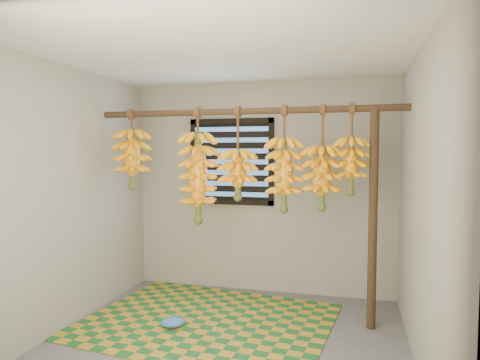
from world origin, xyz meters
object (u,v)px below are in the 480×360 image
(support_post, at_px, (373,220))
(woven_mat, at_px, (207,321))
(banana_bunch_d, at_px, (284,175))
(banana_bunch_e, at_px, (322,178))
(banana_bunch_c, at_px, (238,174))
(banana_bunch_b, at_px, (198,178))
(plastic_bag, at_px, (173,322))
(banana_bunch_a, at_px, (132,159))
(banana_bunch_f, at_px, (351,165))

(support_post, height_order, woven_mat, support_post)
(banana_bunch_d, bearing_deg, banana_bunch_e, 0.00)
(banana_bunch_c, relative_size, banana_bunch_d, 0.90)
(banana_bunch_d, bearing_deg, banana_bunch_b, 180.00)
(plastic_bag, bearing_deg, banana_bunch_e, 19.86)
(banana_bunch_a, relative_size, banana_bunch_f, 0.98)
(banana_bunch_d, bearing_deg, support_post, 0.00)
(banana_bunch_a, relative_size, banana_bunch_c, 0.91)
(support_post, relative_size, plastic_bag, 9.03)
(banana_bunch_a, bearing_deg, banana_bunch_b, 0.00)
(plastic_bag, distance_m, banana_bunch_a, 1.69)
(banana_bunch_f, bearing_deg, banana_bunch_b, -180.00)
(banana_bunch_c, height_order, banana_bunch_d, same)
(banana_bunch_a, relative_size, banana_bunch_e, 0.84)
(support_post, distance_m, banana_bunch_e, 0.59)
(banana_bunch_e, bearing_deg, plastic_bag, -160.14)
(plastic_bag, relative_size, banana_bunch_c, 0.25)
(banana_bunch_e, bearing_deg, banana_bunch_d, -180.00)
(banana_bunch_a, height_order, banana_bunch_c, same)
(banana_bunch_b, distance_m, banana_bunch_c, 0.41)
(woven_mat, bearing_deg, banana_bunch_a, 165.10)
(support_post, xyz_separation_m, banana_bunch_f, (-0.20, 0.00, 0.49))
(banana_bunch_b, distance_m, banana_bunch_f, 1.48)
(banana_bunch_a, bearing_deg, support_post, 0.00)
(banana_bunch_c, height_order, banana_bunch_f, same)
(plastic_bag, relative_size, banana_bunch_b, 0.19)
(woven_mat, height_order, banana_bunch_e, banana_bunch_e)
(support_post, distance_m, banana_bunch_a, 2.46)
(banana_bunch_f, bearing_deg, banana_bunch_d, -180.00)
(banana_bunch_b, height_order, banana_bunch_e, same)
(banana_bunch_a, bearing_deg, banana_bunch_f, 0.00)
(banana_bunch_b, distance_m, banana_bunch_e, 1.22)
(banana_bunch_b, relative_size, banana_bunch_e, 1.17)
(banana_bunch_a, xyz_separation_m, banana_bunch_d, (1.59, -0.00, -0.14))
(banana_bunch_b, relative_size, banana_bunch_f, 1.38)
(support_post, xyz_separation_m, plastic_bag, (-1.75, -0.47, -0.94))
(woven_mat, height_order, plastic_bag, plastic_bag)
(woven_mat, relative_size, banana_bunch_f, 2.73)
(woven_mat, xyz_separation_m, banana_bunch_d, (0.69, 0.24, 1.39))
(plastic_bag, distance_m, banana_bunch_d, 1.71)
(woven_mat, distance_m, banana_bunch_a, 1.80)
(banana_bunch_a, bearing_deg, banana_bunch_c, 0.00)
(banana_bunch_a, distance_m, banana_bunch_f, 2.20)
(support_post, relative_size, banana_bunch_a, 2.46)
(support_post, bearing_deg, banana_bunch_f, 180.00)
(support_post, xyz_separation_m, banana_bunch_b, (-1.67, 0.00, 0.36))
(banana_bunch_b, bearing_deg, banana_bunch_c, 0.00)
(banana_bunch_b, relative_size, banana_bunch_d, 1.14)
(woven_mat, height_order, banana_bunch_d, banana_bunch_d)
(banana_bunch_b, xyz_separation_m, banana_bunch_c, (0.41, 0.00, 0.04))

